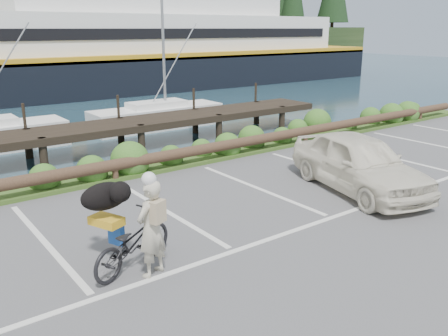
% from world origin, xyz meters
% --- Properties ---
extents(ground, '(72.00, 72.00, 0.00)m').
position_xyz_m(ground, '(0.00, 0.00, 0.00)').
color(ground, '#4D4D4F').
extents(vegetation_strip, '(34.00, 1.60, 0.10)m').
position_xyz_m(vegetation_strip, '(0.00, 5.30, 0.05)').
color(vegetation_strip, '#3D5B21').
rests_on(vegetation_strip, ground).
extents(log_rail, '(32.00, 0.30, 0.60)m').
position_xyz_m(log_rail, '(0.00, 4.60, 0.00)').
color(log_rail, '#443021').
rests_on(log_rail, ground).
extents(bicycle, '(1.86, 1.22, 0.92)m').
position_xyz_m(bicycle, '(-1.71, 0.12, 0.46)').
color(bicycle, black).
rests_on(bicycle, ground).
extents(cyclist, '(0.68, 0.57, 1.60)m').
position_xyz_m(cyclist, '(-1.55, -0.26, 0.80)').
color(cyclist, '#BDB8A0').
rests_on(cyclist, ground).
extents(dog, '(0.68, 0.91, 0.47)m').
position_xyz_m(dog, '(-1.92, 0.64, 1.16)').
color(dog, black).
rests_on(dog, bicycle).
extents(parked_car, '(2.67, 4.40, 1.40)m').
position_xyz_m(parked_car, '(4.48, 0.43, 0.70)').
color(parked_car, silver).
rests_on(parked_car, ground).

